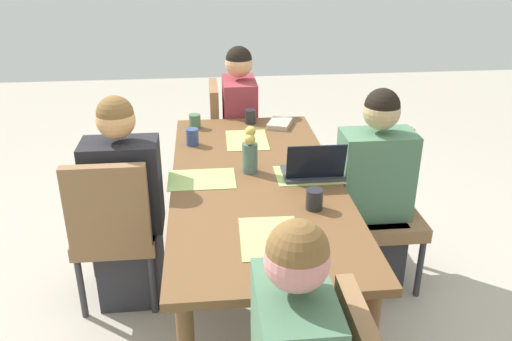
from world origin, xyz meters
The scene contains 19 objects.
ground_plane centered at (0.00, 0.00, 0.00)m, with size 10.00×10.00×0.00m, color #B2A899.
dining_table centered at (0.00, 0.00, 0.65)m, with size 2.02×0.90×0.73m.
chair_head_left_left_near centered at (-1.28, -0.07, 0.50)m, with size 0.44×0.44×0.90m.
person_head_left_left_near centered at (-1.22, 0.00, 0.53)m, with size 0.40×0.36×1.19m.
chair_far_left_far centered at (-0.12, 0.73, 0.50)m, with size 0.44×0.44×0.90m.
person_far_left_far centered at (-0.04, 0.67, 0.53)m, with size 0.36×0.40×1.19m.
chair_near_right_near centered at (0.03, -0.77, 0.50)m, with size 0.44×0.44×0.90m.
person_near_right_near centered at (-0.05, -0.71, 0.53)m, with size 0.36×0.40×1.19m.
flower_vase centered at (-0.09, -0.02, 0.85)m, with size 0.09×0.09×0.27m.
placemat_head_left_left_near centered at (-0.58, 0.00, 0.73)m, with size 0.36×0.26×0.00m, color #9EBC66.
placemat_head_right_left_mid centered at (0.61, 0.00, 0.73)m, with size 0.36×0.26×0.00m, color #9EBC66.
placemat_far_left_far centered at (-0.02, 0.29, 0.73)m, with size 0.36×0.26×0.00m, color #9EBC66.
placemat_near_right_near centered at (-0.02, -0.29, 0.73)m, with size 0.36×0.26×0.00m, color #9EBC66.
laptop_far_left_far centered at (0.01, 0.31, 0.77)m, with size 0.22×0.32×0.21m.
coffee_mug_near_left centered at (0.36, 0.24, 0.78)m, with size 0.08×0.08×0.10m, color #232328.
coffee_mug_near_right centered at (-0.90, 0.05, 0.77)m, with size 0.08×0.08×0.10m, color #232328.
coffee_mug_centre_left centered at (-0.85, -0.33, 0.77)m, with size 0.08×0.08×0.09m, color #47704C.
coffee_mug_centre_right centered at (-0.54, -0.34, 0.78)m, with size 0.08×0.08×0.10m, color #33477A.
book_red_cover centered at (-0.82, 0.25, 0.74)m, with size 0.20×0.14×0.03m, color #B2A38E.
Camera 1 is at (2.58, -0.26, 1.95)m, focal length 37.46 mm.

